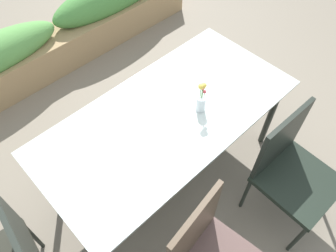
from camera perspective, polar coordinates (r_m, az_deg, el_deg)
ground_plane at (r=2.83m, az=1.45°, el=-7.67°), size 12.00×12.00×0.00m
dining_table at (r=2.24m, az=0.00°, el=1.12°), size 1.84×0.90×0.76m
chair_near_right at (r=2.38m, az=20.90°, el=-6.82°), size 0.51×0.51×0.94m
flower_vase at (r=2.16m, az=5.89°, el=4.62°), size 0.06×0.06×0.25m
planter_box at (r=3.71m, az=-18.63°, el=14.68°), size 3.33×0.41×0.69m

